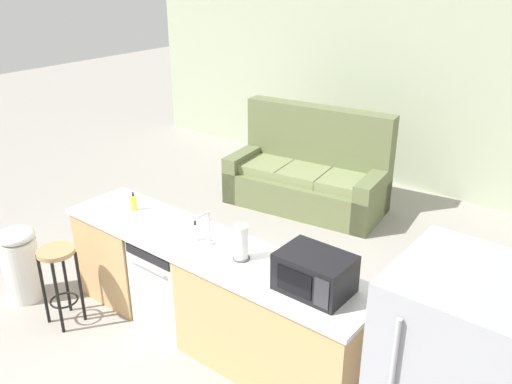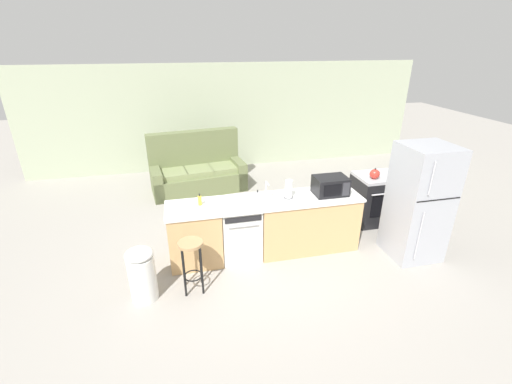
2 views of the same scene
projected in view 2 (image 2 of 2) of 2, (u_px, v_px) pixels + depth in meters
ground_plane at (256, 252)px, 5.42m from camera, size 24.00×24.00×0.00m
wall_back at (230, 117)px, 8.69m from camera, size 10.00×0.06×2.60m
kitchen_counter at (271, 228)px, 5.30m from camera, size 2.94×0.66×0.90m
dishwasher at (240, 231)px, 5.20m from camera, size 0.58×0.61×0.84m
stove_range at (375, 198)px, 6.21m from camera, size 0.76×0.68×0.90m
refrigerator at (419, 203)px, 5.06m from camera, size 0.72×0.73×1.76m
microwave at (330, 186)px, 5.24m from camera, size 0.50×0.37×0.28m
sink_faucet at (266, 192)px, 5.04m from camera, size 0.07×0.18×0.30m
paper_towel_roll at (289, 189)px, 5.11m from camera, size 0.14×0.14×0.28m
soap_bottle at (258, 197)px, 5.03m from camera, size 0.06×0.06×0.18m
dish_soap_bottle at (200, 200)px, 4.91m from camera, size 0.06×0.06×0.18m
kettle at (375, 174)px, 5.84m from camera, size 0.21×0.17×0.19m
bar_stool at (191, 256)px, 4.41m from camera, size 0.32×0.32×0.74m
trash_bin at (142, 274)px, 4.32m from camera, size 0.35×0.35×0.74m
couch at (197, 172)px, 7.62m from camera, size 2.11×1.17×1.27m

